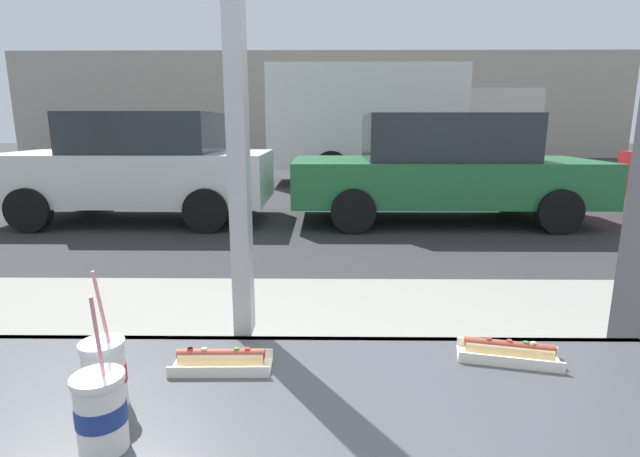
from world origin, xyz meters
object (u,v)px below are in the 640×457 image
parked_car_green (442,167)px  soda_cup_left (105,373)px  parked_car_white (141,166)px  hotdog_tray_far (509,351)px  soda_cup_right (101,411)px  box_truck (392,121)px  hotdog_tray_near (221,360)px

parked_car_green → soda_cup_left: bearing=-109.0°
parked_car_white → parked_car_green: size_ratio=0.88×
soda_cup_left → hotdog_tray_far: soda_cup_left is taller
soda_cup_left → parked_car_green: parked_car_green is taller
soda_cup_right → box_truck: size_ratio=0.05×
soda_cup_left → hotdog_tray_far: 0.96m
hotdog_tray_far → parked_car_green: size_ratio=0.06×
soda_cup_left → parked_car_white: (-2.47, 6.69, -0.14)m
soda_cup_right → box_truck: (2.11, 11.85, 0.58)m
soda_cup_right → hotdog_tray_far: size_ratio=1.16×
hotdog_tray_far → parked_car_green: (1.37, 6.47, -0.10)m
hotdog_tray_far → box_truck: bearing=83.9°
hotdog_tray_near → box_truck: size_ratio=0.04×
hotdog_tray_near → box_truck: bearing=80.4°
hotdog_tray_near → hotdog_tray_far: size_ratio=0.93×
parked_car_green → soda_cup_right: bearing=-108.3°
hotdog_tray_far → box_truck: size_ratio=0.04×
hotdog_tray_near → parked_car_green: bearing=72.2°
soda_cup_left → soda_cup_right: same height
soda_cup_right → parked_car_green: 7.19m
soda_cup_left → soda_cup_right: (0.05, -0.13, -0.00)m
hotdog_tray_near → soda_cup_left: bearing=-141.5°
parked_car_green → box_truck: (-0.14, 5.03, 0.74)m
hotdog_tray_near → box_truck: 11.73m
hotdog_tray_near → hotdog_tray_far: same height
soda_cup_right → hotdog_tray_near: soda_cup_right is taller
soda_cup_left → box_truck: size_ratio=0.05×
parked_car_green → box_truck: bearing=91.6°
soda_cup_left → hotdog_tray_far: (0.93, 0.22, -0.05)m
soda_cup_left → parked_car_green: size_ratio=0.07×
soda_cup_left → box_truck: bearing=79.5°
soda_cup_right → box_truck: box_truck is taller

